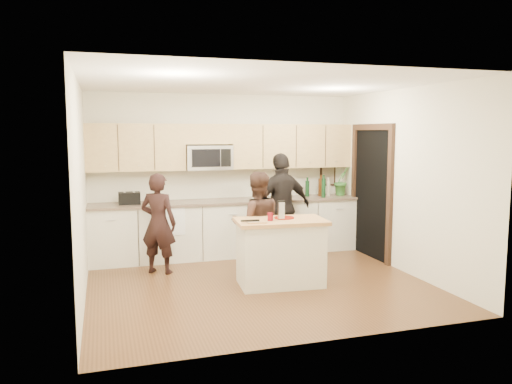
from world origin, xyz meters
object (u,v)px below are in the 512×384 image
object	(u,v)px
island	(280,252)
toaster	(129,198)
woman_right	(282,207)
woman_center	(257,224)
woman_left	(158,223)

from	to	relation	value
island	toaster	size ratio (longest dim) A/B	3.80
woman_right	woman_center	bearing A→B (deg)	36.46
woman_left	woman_right	world-z (taller)	woman_right
woman_left	woman_right	xyz separation A→B (m)	(1.99, 0.18, 0.13)
island	woman_center	world-z (taller)	woman_center
island	woman_left	distance (m)	1.87
woman_right	toaster	bearing A→B (deg)	-23.98
toaster	woman_center	bearing A→B (deg)	-35.88
woman_center	woman_left	bearing A→B (deg)	-12.01
island	woman_left	xyz separation A→B (m)	(-1.51, 1.06, 0.29)
woman_right	woman_left	bearing A→B (deg)	-5.75
island	toaster	distance (m)	2.66
toaster	woman_center	xyz separation A→B (m)	(1.71, -1.24, -0.28)
woman_left	woman_center	size ratio (longest dim) A/B	0.98
woman_center	woman_right	xyz separation A→B (m)	(0.64, 0.70, 0.12)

